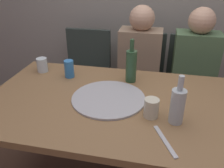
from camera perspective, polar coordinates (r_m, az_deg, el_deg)
The scene contains 13 objects.
dining_table at distance 1.42m, azimuth 2.88°, elevation -6.75°, with size 1.66×0.91×0.75m.
pizza_tray at distance 1.39m, azimuth -0.86°, elevation -3.46°, with size 0.44×0.44×0.01m, color #ADADB2.
wine_bottle at distance 1.56m, azimuth 4.86°, elevation 4.52°, with size 0.07×0.07×0.29m.
beer_bottle at distance 1.20m, azimuth 15.62°, elevation -5.00°, with size 0.07×0.07×0.26m.
tumbler_near at distance 1.81m, azimuth -16.61°, elevation 4.47°, with size 0.08×0.08×0.10m, color silver.
tumbler_far at distance 1.24m, azimuth 9.53°, elevation -5.77°, with size 0.08×0.08×0.10m, color beige.
soda_can at distance 1.67m, azimuth -10.37°, elevation 3.65°, with size 0.07×0.07×0.12m, color #337AC1.
table_knife at distance 1.12m, azimuth 12.75°, elevation -13.35°, with size 0.22×0.02×0.01m, color #B7B7BC.
chair_left at distance 2.34m, azimuth -6.35°, elevation 3.17°, with size 0.44×0.44×0.90m.
chair_middle at distance 2.24m, azimuth 6.63°, elevation 2.00°, with size 0.44×0.44×0.90m.
chair_right at distance 2.25m, azimuth 18.51°, elevation 0.84°, with size 0.44×0.44×0.90m.
guest_in_sweater at distance 2.05m, azimuth 6.37°, elevation 3.44°, with size 0.36×0.56×1.17m.
guest_in_beanie at distance 2.06m, azimuth 19.36°, elevation 2.16°, with size 0.36×0.56×1.17m.
Camera 1 is at (0.17, -1.16, 1.47)m, focal length 37.61 mm.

